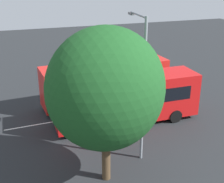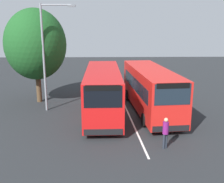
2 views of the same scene
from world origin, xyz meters
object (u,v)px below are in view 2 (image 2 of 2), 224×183
object	(u,v)px
bus_far_left	(103,90)
depot_tree	(36,45)
pedestrian	(166,130)
bus_center_left	(150,88)
street_lamp	(47,51)

from	to	relation	value
bus_far_left	depot_tree	bearing A→B (deg)	-120.99
depot_tree	pedestrian	bearing A→B (deg)	43.85
pedestrian	depot_tree	size ratio (longest dim) A/B	0.22
bus_center_left	street_lamp	xyz separation A→B (m)	(-0.43, -7.88, 2.82)
bus_far_left	pedestrian	size ratio (longest dim) A/B	5.81
bus_far_left	bus_center_left	bearing A→B (deg)	95.93
bus_center_left	pedestrian	bearing A→B (deg)	-7.01
bus_center_left	bus_far_left	bearing A→B (deg)	-88.39
pedestrian	street_lamp	distance (m)	10.93
depot_tree	bus_far_left	bearing A→B (deg)	59.54
street_lamp	pedestrian	bearing A→B (deg)	-39.56
street_lamp	depot_tree	size ratio (longest dim) A/B	1.02
bus_far_left	bus_center_left	world-z (taller)	same
bus_far_left	pedestrian	bearing A→B (deg)	28.65
bus_center_left	depot_tree	xyz separation A→B (m)	(-2.90, -9.28, 3.16)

